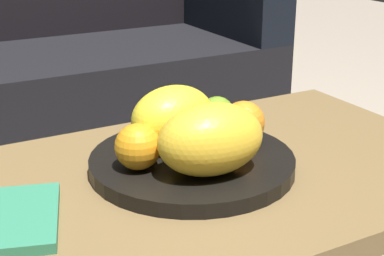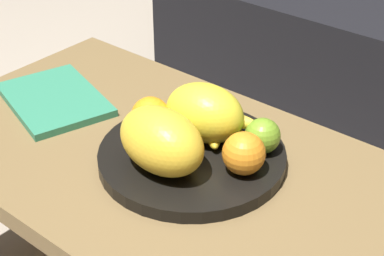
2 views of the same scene
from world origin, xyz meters
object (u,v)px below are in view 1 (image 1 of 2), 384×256
object	(u,v)px
coffee_table	(179,205)
melon_large_front	(173,117)
melon_smaller_beside	(211,139)
orange_front	(243,122)
apple_right	(217,114)
orange_left	(138,147)
fruit_bowl	(192,162)
couch	(26,76)
banana_bunch	(174,129)

from	to	relation	value
coffee_table	melon_large_front	xyz separation A→B (m)	(0.03, 0.07, 0.13)
melon_large_front	melon_smaller_beside	size ratio (longest dim) A/B	0.89
orange_front	apple_right	distance (m)	0.07
melon_smaller_beside	coffee_table	bearing A→B (deg)	117.92
melon_smaller_beside	orange_left	size ratio (longest dim) A/B	2.31
orange_front	fruit_bowl	bearing A→B (deg)	-175.39
fruit_bowl	apple_right	xyz separation A→B (m)	(0.10, 0.08, 0.05)
fruit_bowl	couch	bearing A→B (deg)	89.87
orange_front	orange_left	size ratio (longest dim) A/B	1.02
melon_large_front	melon_smaller_beside	distance (m)	0.12
melon_smaller_beside	orange_front	size ratio (longest dim) A/B	2.27
coffee_table	apple_right	xyz separation A→B (m)	(0.13, 0.10, 0.11)
banana_bunch	fruit_bowl	bearing A→B (deg)	-90.11
couch	apple_right	world-z (taller)	couch
fruit_bowl	orange_front	size ratio (longest dim) A/B	4.56
melon_large_front	orange_left	world-z (taller)	melon_large_front
fruit_bowl	melon_smaller_beside	world-z (taller)	melon_smaller_beside
couch	orange_front	size ratio (longest dim) A/B	22.32
couch	melon_smaller_beside	world-z (taller)	couch
coffee_table	fruit_bowl	size ratio (longest dim) A/B	3.02
orange_left	orange_front	bearing A→B (deg)	3.20
couch	orange_left	distance (m)	1.23
coffee_table	apple_right	world-z (taller)	apple_right
melon_large_front	orange_front	distance (m)	0.13
apple_right	banana_bunch	distance (m)	0.10
melon_large_front	apple_right	distance (m)	0.12
melon_smaller_beside	banana_bunch	distance (m)	0.14
orange_front	orange_left	bearing A→B (deg)	-176.80
couch	melon_large_front	world-z (taller)	couch
fruit_bowl	banana_bunch	xyz separation A→B (m)	(0.00, 0.07, 0.04)
fruit_bowl	melon_smaller_beside	distance (m)	0.10
coffee_table	melon_smaller_beside	size ratio (longest dim) A/B	6.08
melon_large_front	fruit_bowl	bearing A→B (deg)	-78.29
coffee_table	orange_front	bearing A→B (deg)	11.42
coffee_table	orange_left	bearing A→B (deg)	164.70
fruit_bowl	orange_left	bearing A→B (deg)	-178.35
coffee_table	couch	distance (m)	1.23
fruit_bowl	banana_bunch	world-z (taller)	banana_bunch
coffee_table	melon_large_front	world-z (taller)	melon_large_front
coffee_table	orange_front	distance (m)	0.19
melon_smaller_beside	apple_right	xyz separation A→B (m)	(0.11, 0.16, -0.02)
melon_large_front	couch	bearing A→B (deg)	89.36
orange_front	orange_left	distance (m)	0.21
melon_smaller_beside	banana_bunch	xyz separation A→B (m)	(0.01, 0.14, -0.03)
banana_bunch	orange_left	bearing A→B (deg)	-145.10
orange_left	banana_bunch	bearing A→B (deg)	34.90
couch	apple_right	xyz separation A→B (m)	(0.10, -1.12, 0.19)
coffee_table	banana_bunch	distance (m)	0.14
fruit_bowl	melon_smaller_beside	bearing A→B (deg)	-95.71
fruit_bowl	apple_right	world-z (taller)	apple_right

